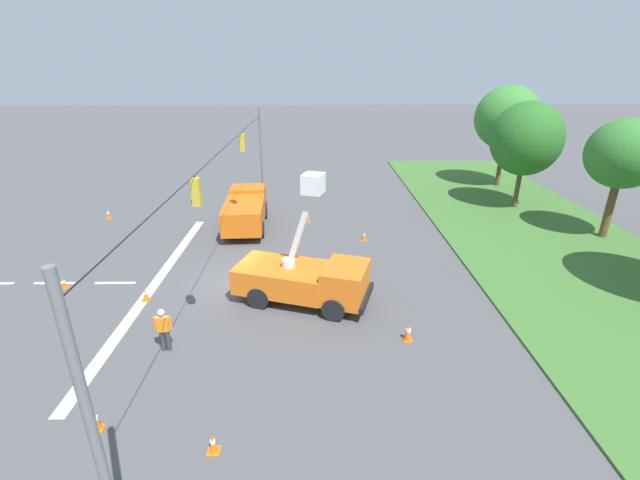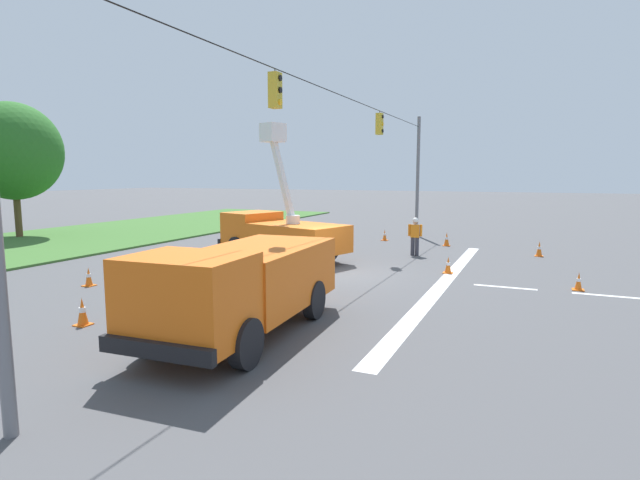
# 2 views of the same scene
# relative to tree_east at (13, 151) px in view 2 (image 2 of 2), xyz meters

# --- Properties ---
(ground_plane) EXTENTS (200.00, 200.00, 0.00)m
(ground_plane) POSITION_rel_tree_east_xyz_m (-2.39, -21.34, -5.08)
(ground_plane) COLOR #4C4C4F
(grass_verge) EXTENTS (56.00, 12.00, 0.10)m
(grass_verge) POSITION_rel_tree_east_xyz_m (-2.39, -3.34, -5.03)
(grass_verge) COLOR #3D6B2D
(grass_verge) RESTS_ON ground
(lane_markings) EXTENTS (17.60, 15.25, 0.01)m
(lane_markings) POSITION_rel_tree_east_xyz_m (-2.39, -26.73, -5.08)
(lane_markings) COLOR silver
(lane_markings) RESTS_ON ground
(signal_gantry) EXTENTS (26.20, 0.33, 7.20)m
(signal_gantry) POSITION_rel_tree_east_xyz_m (-2.41, -21.34, -0.84)
(signal_gantry) COLOR slate
(signal_gantry) RESTS_ON ground
(tree_east) EXTENTS (5.41, 5.38, 7.91)m
(tree_east) POSITION_rel_tree_east_xyz_m (0.00, 0.00, 0.00)
(tree_east) COLOR brown
(tree_east) RESTS_ON ground
(utility_truck_bucket_lift) EXTENTS (4.13, 6.45, 5.94)m
(utility_truck_bucket_lift) POSITION_rel_tree_east_xyz_m (-0.52, -17.79, -3.82)
(utility_truck_bucket_lift) COLOR orange
(utility_truck_bucket_lift) RESTS_ON ground
(utility_truck_support_near) EXTENTS (6.48, 2.74, 2.19)m
(utility_truck_support_near) POSITION_rel_tree_east_xyz_m (-10.13, -21.89, -3.85)
(utility_truck_support_near) COLOR orange
(utility_truck_support_near) RESTS_ON ground
(road_worker) EXTENTS (0.27, 0.65, 1.77)m
(road_worker) POSITION_rel_tree_east_xyz_m (2.99, -22.97, -4.08)
(road_worker) COLOR #383842
(road_worker) RESTS_ON ground
(traffic_cone_foreground_left) EXTENTS (0.36, 0.36, 0.59)m
(traffic_cone_foreground_left) POSITION_rel_tree_east_xyz_m (-1.89, -29.46, -4.80)
(traffic_cone_foreground_left) COLOR orange
(traffic_cone_foreground_left) RESTS_ON ground
(traffic_cone_foreground_right) EXTENTS (0.36, 0.36, 0.79)m
(traffic_cone_foreground_right) POSITION_rel_tree_east_xyz_m (2.48, -13.73, -4.69)
(traffic_cone_foreground_right) COLOR orange
(traffic_cone_foreground_right) RESTS_ON ground
(traffic_cone_mid_right) EXTENTS (0.36, 0.36, 0.64)m
(traffic_cone_mid_right) POSITION_rel_tree_east_xyz_m (-7.80, -14.36, -4.78)
(traffic_cone_mid_right) COLOR orange
(traffic_cone_mid_right) RESTS_ON ground
(traffic_cone_near_bucket) EXTENTS (0.36, 0.36, 0.64)m
(traffic_cone_near_bucket) POSITION_rel_tree_east_xyz_m (-7.37, -18.43, -4.78)
(traffic_cone_near_bucket) COLOR orange
(traffic_cone_near_bucket) RESTS_ON ground
(traffic_cone_lane_edge_a) EXTENTS (0.36, 0.36, 0.72)m
(traffic_cone_lane_edge_a) POSITION_rel_tree_east_xyz_m (6.80, -23.80, -4.73)
(traffic_cone_lane_edge_a) COLOR orange
(traffic_cone_lane_edge_a) RESTS_ON ground
(traffic_cone_lane_edge_b) EXTENTS (0.36, 0.36, 0.70)m
(traffic_cone_lane_edge_b) POSITION_rel_tree_east_xyz_m (-11.11, -17.87, -4.74)
(traffic_cone_lane_edge_b) COLOR orange
(traffic_cone_lane_edge_b) RESTS_ON ground
(traffic_cone_far_left) EXTENTS (0.36, 0.36, 0.63)m
(traffic_cone_far_left) POSITION_rel_tree_east_xyz_m (7.62, -20.19, -4.78)
(traffic_cone_far_left) COLOR orange
(traffic_cone_far_left) RESTS_ON ground
(traffic_cone_far_right) EXTENTS (0.36, 0.36, 0.70)m
(traffic_cone_far_right) POSITION_rel_tree_east_xyz_m (5.03, -28.29, -4.74)
(traffic_cone_far_right) COLOR orange
(traffic_cone_far_right) RESTS_ON ground
(traffic_cone_centre_line) EXTENTS (0.36, 0.36, 0.64)m
(traffic_cone_centre_line) POSITION_rel_tree_east_xyz_m (-0.71, -25.10, -4.77)
(traffic_cone_centre_line) COLOR orange
(traffic_cone_centre_line) RESTS_ON ground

